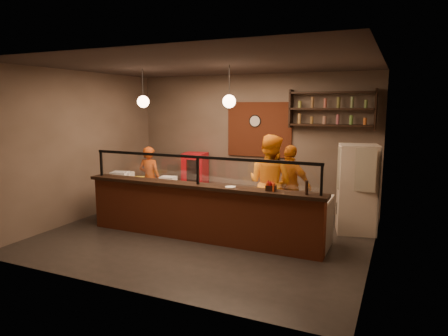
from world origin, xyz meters
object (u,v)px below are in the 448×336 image
at_px(wall_clock, 255,121).
at_px(cook_mid, 270,183).
at_px(cook_right, 290,186).
at_px(condiment_caddy, 271,188).
at_px(cook_left, 150,179).
at_px(fridge, 357,189).
at_px(red_cooler, 195,178).
at_px(pepper_mill, 307,188).
at_px(pizza_dough, 244,191).

relative_size(wall_clock, cook_mid, 0.16).
relative_size(cook_right, condiment_caddy, 9.78).
distance_m(cook_left, fridge, 4.66).
xyz_separation_m(wall_clock, condiment_caddy, (1.28, -2.74, -0.99)).
distance_m(wall_clock, red_cooler, 2.10).
xyz_separation_m(wall_clock, red_cooler, (-1.48, -0.31, -1.45)).
height_order(red_cooler, pepper_mill, red_cooler).
height_order(cook_mid, condiment_caddy, cook_mid).
xyz_separation_m(fridge, pizza_dough, (-1.86, -1.29, 0.04)).
relative_size(fridge, pizza_dough, 3.56).
bearing_deg(red_cooler, fridge, -17.83).
distance_m(wall_clock, pizza_dough, 2.70).
xyz_separation_m(wall_clock, fridge, (2.50, -1.04, -1.23)).
bearing_deg(cook_mid, fridge, -145.17).
bearing_deg(cook_mid, cook_right, -106.69).
relative_size(wall_clock, condiment_caddy, 1.75).
bearing_deg(fridge, red_cooler, 156.98).
bearing_deg(pizza_dough, red_cooler, 136.34).
xyz_separation_m(cook_left, pizza_dough, (2.79, -1.01, 0.14)).
bearing_deg(cook_left, pizza_dough, 158.57).
height_order(cook_right, pepper_mill, cook_right).
relative_size(cook_mid, pizza_dough, 3.95).
height_order(cook_right, fridge, fridge).
bearing_deg(fridge, cook_mid, -172.34).
bearing_deg(pepper_mill, wall_clock, 124.13).
bearing_deg(red_cooler, cook_left, -130.89).
xyz_separation_m(fridge, condiment_caddy, (-1.22, -1.70, 0.24)).
bearing_deg(cook_right, condiment_caddy, 112.74).
bearing_deg(cook_right, cook_left, 22.62).
height_order(fridge, pizza_dough, fridge).
bearing_deg(pepper_mill, condiment_caddy, 175.16).
height_order(cook_mid, cook_right, cook_mid).
xyz_separation_m(wall_clock, pizza_dough, (0.64, -2.33, -1.19)).
height_order(wall_clock, pepper_mill, wall_clock).
height_order(cook_left, cook_mid, cook_mid).
height_order(cook_right, red_cooler, cook_right).
distance_m(fridge, condiment_caddy, 2.10).
bearing_deg(fridge, pepper_mill, -121.89).
relative_size(cook_mid, fridge, 1.11).
bearing_deg(condiment_caddy, fridge, 54.25).
relative_size(wall_clock, pepper_mill, 1.32).
relative_size(wall_clock, cook_right, 0.18).
bearing_deg(cook_mid, pepper_mill, 144.90).
bearing_deg(wall_clock, pizza_dough, -74.63).
xyz_separation_m(cook_left, red_cooler, (0.67, 1.02, -0.12)).
height_order(fridge, red_cooler, fridge).
relative_size(fridge, pepper_mill, 7.63).
relative_size(cook_right, pizza_dough, 3.45).
distance_m(cook_mid, pepper_mill, 1.54).
height_order(pizza_dough, pepper_mill, pepper_mill).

